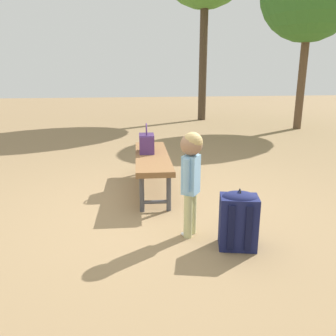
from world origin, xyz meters
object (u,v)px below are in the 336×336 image
object	(u,v)px
handbag	(147,142)
child_standing	(191,168)
park_bench	(152,159)
backpack_large	(238,218)

from	to	relation	value
handbag	child_standing	xyz separation A→B (m)	(1.43, 0.24, 0.04)
park_bench	backpack_large	distance (m)	1.66
backpack_large	park_bench	bearing A→B (deg)	-161.31
park_bench	handbag	size ratio (longest dim) A/B	4.41
handbag	child_standing	distance (m)	1.45
child_standing	backpack_large	distance (m)	0.57
park_bench	child_standing	distance (m)	1.33
handbag	child_standing	size ratio (longest dim) A/B	0.40
child_standing	backpack_large	size ratio (longest dim) A/B	1.82
handbag	backpack_large	size ratio (longest dim) A/B	0.72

